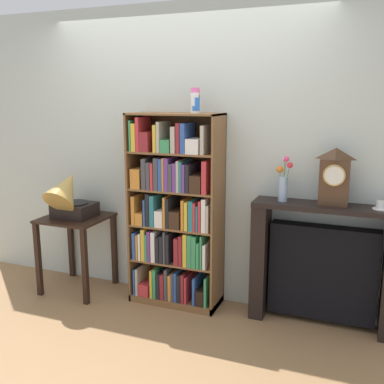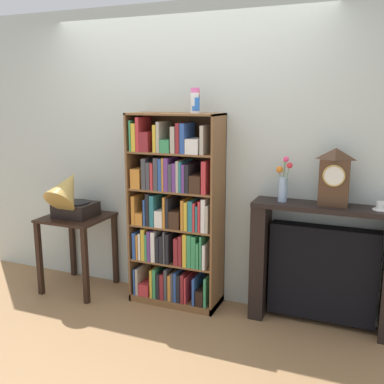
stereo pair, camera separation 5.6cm
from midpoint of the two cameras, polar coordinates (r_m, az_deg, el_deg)
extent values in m
cube|color=#997047|center=(4.08, -3.18, -14.57)|extent=(7.83, 6.40, 0.02)
cube|color=beige|center=(3.95, 0.52, 4.55)|extent=(4.83, 0.08, 2.60)
cube|color=brown|center=(4.06, -7.50, -1.91)|extent=(0.02, 0.35, 1.69)
cube|color=brown|center=(3.76, 2.93, -2.96)|extent=(0.02, 0.35, 1.69)
cube|color=brown|center=(4.04, -1.53, -1.87)|extent=(0.79, 0.01, 1.69)
cube|color=brown|center=(3.77, -2.61, 9.94)|extent=(0.79, 0.35, 0.02)
cube|color=brown|center=(4.17, -2.39, -13.31)|extent=(0.79, 0.35, 0.06)
cube|color=#2D519E|center=(4.23, -6.97, -10.80)|extent=(0.02, 0.27, 0.24)
cube|color=#B2A893|center=(4.21, -6.67, -10.84)|extent=(0.02, 0.26, 0.25)
cube|color=#C63338|center=(4.20, -5.92, -11.89)|extent=(0.10, 0.24, 0.11)
cube|color=gold|center=(4.14, -4.91, -11.11)|extent=(0.02, 0.25, 0.26)
cube|color=#388E56|center=(4.13, -4.54, -11.13)|extent=(0.03, 0.24, 0.27)
cube|color=black|center=(4.12, -4.06, -11.41)|extent=(0.03, 0.25, 0.23)
cube|color=maroon|center=(4.11, -3.56, -11.49)|extent=(0.04, 0.26, 0.23)
cube|color=#424247|center=(4.10, -2.96, -11.14)|extent=(0.03, 0.30, 0.28)
cube|color=orange|center=(4.09, -2.56, -11.52)|extent=(0.03, 0.29, 0.24)
cube|color=#424247|center=(4.07, -2.25, -11.51)|extent=(0.02, 0.26, 0.26)
cube|color=#2D519E|center=(4.04, -1.96, -11.60)|extent=(0.02, 0.23, 0.27)
cube|color=black|center=(4.04, -1.51, -11.73)|extent=(0.03, 0.25, 0.25)
cube|color=maroon|center=(4.02, -1.06, -11.80)|extent=(0.03, 0.23, 0.26)
cube|color=#C63338|center=(4.04, -0.55, -11.86)|extent=(0.02, 0.28, 0.24)
cube|color=#2D519E|center=(4.00, 0.44, -12.06)|extent=(0.02, 0.27, 0.24)
cube|color=black|center=(3.99, 1.07, -12.95)|extent=(0.07, 0.23, 0.14)
cube|color=#388E56|center=(3.97, 1.93, -12.11)|extent=(0.02, 0.28, 0.26)
cube|color=brown|center=(4.03, -2.43, -8.67)|extent=(0.76, 0.33, 0.02)
cube|color=#2D519E|center=(4.11, -6.95, -6.41)|extent=(0.03, 0.28, 0.24)
cube|color=orange|center=(4.09, -6.68, -6.61)|extent=(0.02, 0.25, 0.23)
cube|color=white|center=(4.09, -6.26, -6.51)|extent=(0.02, 0.29, 0.24)
cube|color=gold|center=(4.06, -5.83, -6.27)|extent=(0.03, 0.28, 0.28)
cube|color=#388E56|center=(4.06, -5.48, -6.61)|extent=(0.02, 0.28, 0.24)
cube|color=#663884|center=(4.03, -5.20, -6.51)|extent=(0.03, 0.25, 0.27)
cube|color=white|center=(4.01, -4.66, -6.59)|extent=(0.04, 0.26, 0.27)
cube|color=black|center=(4.02, -4.04, -6.86)|extent=(0.03, 0.30, 0.23)
cube|color=black|center=(3.98, -3.70, -6.96)|extent=(0.03, 0.24, 0.24)
cube|color=#424247|center=(3.98, -3.16, -6.61)|extent=(0.02, 0.29, 0.29)
cube|color=black|center=(3.95, -2.90, -6.88)|extent=(0.03, 0.25, 0.27)
cube|color=maroon|center=(3.94, -1.72, -7.16)|extent=(0.04, 0.28, 0.24)
cube|color=maroon|center=(3.90, -1.30, -7.15)|extent=(0.03, 0.23, 0.26)
cube|color=gold|center=(3.88, -0.76, -7.10)|extent=(0.03, 0.23, 0.28)
cube|color=#388E56|center=(3.88, -0.10, -7.08)|extent=(0.04, 0.27, 0.28)
cube|color=#388E56|center=(3.86, 0.36, -7.29)|extent=(0.04, 0.23, 0.28)
cube|color=#388E56|center=(3.87, 0.94, -7.66)|extent=(0.03, 0.26, 0.22)
cube|color=#388E56|center=(3.86, 1.42, -7.20)|extent=(0.02, 0.29, 0.29)
cube|color=white|center=(3.85, 1.76, -7.80)|extent=(0.02, 0.27, 0.21)
cube|color=brown|center=(3.93, -2.47, -4.27)|extent=(0.76, 0.33, 0.02)
cube|color=orange|center=(4.02, -7.07, -1.99)|extent=(0.03, 0.28, 0.25)
cube|color=orange|center=(3.99, -6.50, -3.13)|extent=(0.07, 0.23, 0.11)
cube|color=#2D519E|center=(3.97, -5.64, -2.27)|extent=(0.02, 0.29, 0.23)
cube|color=black|center=(3.96, -5.22, -1.93)|extent=(0.03, 0.29, 0.28)
cube|color=teal|center=(3.93, -4.73, -2.10)|extent=(0.04, 0.28, 0.27)
cube|color=white|center=(3.89, -4.15, -3.22)|extent=(0.07, 0.20, 0.14)
cube|color=orange|center=(3.86, -3.35, -2.36)|extent=(0.02, 0.23, 0.27)
cube|color=black|center=(3.86, -2.89, -2.42)|extent=(0.02, 0.26, 0.26)
cube|color=#382316|center=(3.85, -2.01, -3.27)|extent=(0.09, 0.26, 0.15)
cube|color=orange|center=(3.82, -0.92, -2.59)|extent=(0.02, 0.28, 0.26)
cube|color=gold|center=(3.80, -0.58, -2.80)|extent=(0.03, 0.24, 0.24)
cube|color=teal|center=(3.78, 0.04, -2.75)|extent=(0.04, 0.26, 0.25)
cube|color=#C63338|center=(3.78, 0.52, -2.87)|extent=(0.02, 0.27, 0.24)
cube|color=teal|center=(3.79, 0.93, -3.03)|extent=(0.02, 0.29, 0.22)
cube|color=#C63338|center=(3.75, 1.10, -2.85)|extent=(0.02, 0.24, 0.26)
cube|color=white|center=(3.75, 1.71, -2.67)|extent=(0.04, 0.28, 0.28)
cube|color=#B2A893|center=(3.73, 2.05, -3.17)|extent=(0.02, 0.23, 0.23)
cube|color=brown|center=(3.85, -2.52, 0.33)|extent=(0.76, 0.33, 0.02)
cube|color=orange|center=(3.92, -7.01, 1.86)|extent=(0.09, 0.22, 0.17)
cube|color=#424247|center=(3.91, -5.69, 2.56)|extent=(0.04, 0.30, 0.26)
cube|color=#424247|center=(3.87, -5.31, 2.25)|extent=(0.03, 0.25, 0.23)
cube|color=#C63338|center=(3.87, -4.76, 2.22)|extent=(0.03, 0.28, 0.23)
cube|color=#424247|center=(3.83, -4.36, 2.47)|extent=(0.04, 0.24, 0.27)
cube|color=#2D519E|center=(3.81, -3.86, 2.39)|extent=(0.03, 0.23, 0.27)
cube|color=orange|center=(3.82, -3.34, 2.49)|extent=(0.02, 0.28, 0.28)
cube|color=#663884|center=(3.80, -2.97, 2.45)|extent=(0.04, 0.27, 0.28)
cube|color=#424247|center=(3.80, -2.40, 2.11)|extent=(0.03, 0.29, 0.23)
cube|color=#663884|center=(3.77, -2.04, 2.07)|extent=(0.03, 0.25, 0.24)
cube|color=#B2A893|center=(3.75, -1.62, 2.19)|extent=(0.02, 0.24, 0.26)
cube|color=teal|center=(3.75, -1.24, 2.14)|extent=(0.02, 0.26, 0.25)
cube|color=#663884|center=(3.74, -0.86, 1.96)|extent=(0.02, 0.26, 0.23)
cube|color=black|center=(3.75, -0.28, 1.98)|extent=(0.03, 0.30, 0.23)
cube|color=#382316|center=(3.70, 0.52, 1.16)|extent=(0.10, 0.23, 0.15)
cube|color=#C63338|center=(3.68, 1.76, 2.07)|extent=(0.04, 0.27, 0.27)
cube|color=brown|center=(3.80, -2.56, 5.08)|extent=(0.76, 0.33, 0.02)
cube|color=#388E56|center=(3.91, -7.43, 7.24)|extent=(0.02, 0.28, 0.26)
cube|color=gold|center=(3.89, -7.13, 7.04)|extent=(0.04, 0.25, 0.23)
cube|color=#C63338|center=(3.86, -6.65, 7.41)|extent=(0.03, 0.24, 0.29)
cube|color=maroon|center=(3.84, -5.87, 6.49)|extent=(0.08, 0.24, 0.17)
cube|color=gold|center=(3.80, -4.48, 6.92)|extent=(0.03, 0.25, 0.23)
cube|color=#B2A893|center=(3.79, -4.04, 7.11)|extent=(0.03, 0.25, 0.25)
cube|color=#388E56|center=(3.77, -3.20, 5.98)|extent=(0.08, 0.25, 0.11)
cube|color=#B2A893|center=(3.73, -2.20, 6.77)|extent=(0.04, 0.25, 0.22)
cube|color=maroon|center=(3.73, -1.44, 7.01)|extent=(0.03, 0.29, 0.25)
cube|color=#2D519E|center=(3.69, -1.00, 6.95)|extent=(0.04, 0.24, 0.24)
cube|color=white|center=(3.65, 0.08, 5.93)|extent=(0.11, 0.21, 0.12)
cube|color=#B2A893|center=(3.65, 1.54, 6.77)|extent=(0.03, 0.27, 0.23)
cylinder|color=white|center=(3.69, -0.04, 10.87)|extent=(0.07, 0.07, 0.11)
cylinder|color=blue|center=(3.68, 0.00, 11.17)|extent=(0.07, 0.07, 0.11)
cylinder|color=black|center=(3.69, -0.01, 11.46)|extent=(0.07, 0.07, 0.11)
cylinder|color=white|center=(3.68, -0.04, 11.76)|extent=(0.07, 0.07, 0.11)
cylinder|color=red|center=(3.69, -0.02, 12.06)|extent=(0.07, 0.07, 0.11)
cylinder|color=pink|center=(3.69, -0.03, 12.35)|extent=(0.07, 0.07, 0.11)
cube|color=black|center=(4.32, -15.03, -3.21)|extent=(0.57, 0.56, 0.02)
cube|color=black|center=(4.40, -19.40, -8.12)|extent=(0.04, 0.04, 0.70)
cube|color=black|center=(4.10, -13.90, -9.28)|extent=(0.04, 0.04, 0.70)
cube|color=black|center=(4.76, -15.53, -6.35)|extent=(0.04, 0.04, 0.70)
cube|color=black|center=(4.48, -10.26, -7.25)|extent=(0.04, 0.04, 0.70)
cube|color=black|center=(4.30, -15.09, -2.25)|extent=(0.35, 0.31, 0.13)
cylinder|color=black|center=(4.29, -15.14, -1.34)|extent=(0.26, 0.26, 0.01)
cylinder|color=#B79347|center=(4.25, -15.52, -1.16)|extent=(0.03, 0.03, 0.06)
cone|color=#B79347|center=(4.16, -16.21, 0.48)|extent=(0.30, 0.43, 0.43)
cube|color=black|center=(3.58, 16.36, -1.89)|extent=(1.12, 0.28, 0.04)
cube|color=black|center=(3.80, 8.28, -8.61)|extent=(0.12, 0.25, 0.96)
cube|color=black|center=(3.79, 15.92, -9.83)|extent=(0.84, 0.14, 0.77)
cube|color=#472D1C|center=(3.54, 17.28, 1.16)|extent=(0.22, 0.10, 0.35)
pyramid|color=#472D1C|center=(3.51, 17.50, 4.71)|extent=(0.22, 0.10, 0.09)
cylinder|color=silver|center=(3.48, 17.27, 2.04)|extent=(0.15, 0.01, 0.15)
torus|color=#B79347|center=(3.47, 17.27, 2.03)|extent=(0.16, 0.01, 0.16)
cylinder|color=#99B2D1|center=(3.60, 11.11, 0.36)|extent=(0.07, 0.07, 0.19)
cylinder|color=#4C753D|center=(3.60, 11.20, 1.58)|extent=(0.01, 0.04, 0.32)
sphere|color=silver|center=(3.59, 11.31, 4.12)|extent=(0.03, 0.03, 0.03)
cylinder|color=#4C753D|center=(3.62, 10.79, 0.98)|extent=(0.03, 0.05, 0.23)
sphere|color=orange|center=(3.63, 10.72, 2.87)|extent=(0.05, 0.05, 0.05)
cylinder|color=#4C753D|center=(3.56, 11.22, 1.58)|extent=(0.04, 0.05, 0.33)
sphere|color=#EA4275|center=(3.51, 11.51, 4.15)|extent=(0.04, 0.04, 0.04)
cylinder|color=#4C753D|center=(3.56, 11.47, 1.18)|extent=(0.06, 0.04, 0.28)
sphere|color=red|center=(3.51, 11.96, 3.37)|extent=(0.05, 0.05, 0.05)
cylinder|color=white|center=(3.57, 22.63, -2.01)|extent=(0.13, 0.13, 0.01)
cylinder|color=white|center=(3.56, 22.67, -1.54)|extent=(0.08, 0.08, 0.05)
camera|label=1|loc=(0.03, -90.42, -0.09)|focal=41.75mm
camera|label=2|loc=(0.03, 89.58, 0.09)|focal=41.75mm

